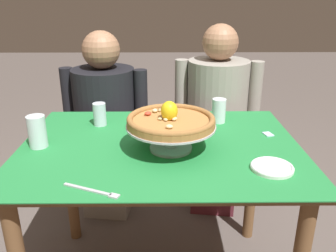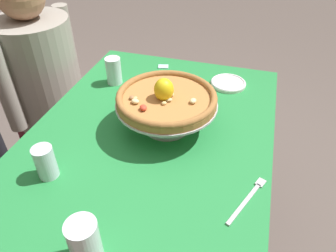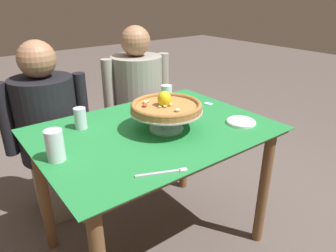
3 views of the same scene
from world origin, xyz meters
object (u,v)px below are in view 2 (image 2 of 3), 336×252
at_px(dinner_fork, 249,198).
at_px(side_plate, 228,83).
at_px(water_glass_back_right, 114,72).
at_px(diner_right, 47,92).
at_px(water_glass_side_left, 85,245).
at_px(water_glass_back_left, 46,164).
at_px(pizza, 166,98).
at_px(sugar_packet, 163,67).
at_px(pizza_stand, 167,110).

bearing_deg(dinner_fork, side_plate, 13.30).
distance_m(water_glass_back_right, diner_right, 0.50).
xyz_separation_m(water_glass_side_left, water_glass_back_right, (0.80, 0.29, -0.01)).
bearing_deg(water_glass_back_left, dinner_fork, -82.28).
bearing_deg(water_glass_back_left, diner_right, 36.53).
xyz_separation_m(pizza, diner_right, (0.30, 0.76, -0.30)).
relative_size(water_glass_side_left, sugar_packet, 2.73).
xyz_separation_m(pizza_stand, pizza, (-0.00, 0.00, 0.05)).
distance_m(water_glass_back_right, side_plate, 0.52).
xyz_separation_m(sugar_packet, diner_right, (-0.15, 0.61, -0.17)).
relative_size(side_plate, diner_right, 0.13).
bearing_deg(pizza_stand, dinner_fork, -128.23).
bearing_deg(water_glass_back_left, water_glass_side_left, -130.59).
height_order(water_glass_side_left, sugar_packet, water_glass_side_left).
xyz_separation_m(water_glass_back_right, side_plate, (0.13, -0.50, -0.05)).
bearing_deg(pizza_stand, water_glass_side_left, 176.65).
distance_m(water_glass_side_left, diner_right, 1.15).
height_order(water_glass_back_left, sugar_packet, water_glass_back_left).
xyz_separation_m(water_glass_back_right, dinner_fork, (-0.50, -0.65, -0.05)).
bearing_deg(pizza_stand, diner_right, 68.33).
relative_size(pizza, water_glass_side_left, 2.62).
relative_size(pizza, side_plate, 2.27).
xyz_separation_m(dinner_fork, diner_right, (0.56, 1.09, -0.17)).
bearing_deg(diner_right, water_glass_back_right, -97.58).
distance_m(water_glass_back_left, sugar_packet, 0.80).
bearing_deg(pizza, water_glass_side_left, 176.71).
bearing_deg(water_glass_back_right, dinner_fork, -127.77).
xyz_separation_m(water_glass_side_left, sugar_packet, (1.01, 0.12, -0.06)).
bearing_deg(water_glass_back_right, diner_right, 82.42).
bearing_deg(diner_right, side_plate, -85.87).
bearing_deg(pizza, water_glass_back_right, 52.57).
bearing_deg(water_glass_side_left, sugar_packet, 6.78).
xyz_separation_m(pizza_stand, sugar_packet, (0.45, 0.15, -0.07)).
xyz_separation_m(water_glass_back_right, diner_right, (0.06, 0.44, -0.22)).
xyz_separation_m(side_plate, diner_right, (-0.07, 0.94, -0.18)).
bearing_deg(side_plate, pizza_stand, 154.18).
distance_m(water_glass_back_left, dinner_fork, 0.62).
height_order(dinner_fork, diner_right, diner_right).
relative_size(pizza, water_glass_back_right, 2.99).
bearing_deg(dinner_fork, water_glass_back_left, 97.72).
xyz_separation_m(water_glass_side_left, side_plate, (0.93, -0.21, -0.05)).
relative_size(water_glass_side_left, dinner_fork, 0.68).
bearing_deg(water_glass_back_right, sugar_packet, -39.39).
xyz_separation_m(water_glass_side_left, dinner_fork, (0.30, -0.36, -0.06)).
xyz_separation_m(pizza, side_plate, (0.37, -0.18, -0.12)).
xyz_separation_m(pizza_stand, water_glass_back_left, (-0.34, 0.28, -0.03)).
height_order(pizza, water_glass_back_right, pizza).
distance_m(water_glass_side_left, dinner_fork, 0.47).
bearing_deg(pizza, sugar_packet, 18.64).
bearing_deg(water_glass_side_left, water_glass_back_right, 19.75).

